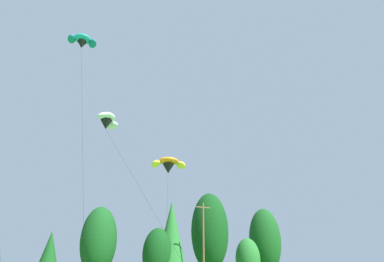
{
  "coord_description": "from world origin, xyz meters",
  "views": [
    {
      "loc": [
        -8.34,
        0.25,
        2.75
      ],
      "look_at": [
        2.91,
        22.78,
        12.92
      ],
      "focal_mm": 33.6,
      "sensor_mm": 36.0,
      "label": 1
    }
  ],
  "objects_px": {
    "parafoil_kite_high_teal": "(82,42)",
    "parafoil_kite_mid_orange": "(168,165)",
    "parafoil_kite_far_white": "(107,121)",
    "utility_pole": "(204,247)"
  },
  "relations": [
    {
      "from": "parafoil_kite_far_white",
      "to": "parafoil_kite_high_teal",
      "type": "bearing_deg",
      "value": -156.75
    },
    {
      "from": "utility_pole",
      "to": "parafoil_kite_high_teal",
      "type": "distance_m",
      "value": 30.53
    },
    {
      "from": "parafoil_kite_high_teal",
      "to": "parafoil_kite_mid_orange",
      "type": "height_order",
      "value": "parafoil_kite_high_teal"
    },
    {
      "from": "utility_pole",
      "to": "parafoil_kite_far_white",
      "type": "relative_size",
      "value": 0.79
    },
    {
      "from": "utility_pole",
      "to": "parafoil_kite_far_white",
      "type": "height_order",
      "value": "parafoil_kite_far_white"
    },
    {
      "from": "utility_pole",
      "to": "parafoil_kite_far_white",
      "type": "distance_m",
      "value": 24.42
    },
    {
      "from": "utility_pole",
      "to": "parafoil_kite_mid_orange",
      "type": "bearing_deg",
      "value": -135.17
    },
    {
      "from": "parafoil_kite_high_teal",
      "to": "parafoil_kite_mid_orange",
      "type": "relative_size",
      "value": 1.61
    },
    {
      "from": "utility_pole",
      "to": "parafoil_kite_far_white",
      "type": "xyz_separation_m",
      "value": [
        -17.45,
        -14.23,
        9.45
      ]
    },
    {
      "from": "parafoil_kite_high_teal",
      "to": "parafoil_kite_far_white",
      "type": "bearing_deg",
      "value": 23.25
    }
  ]
}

